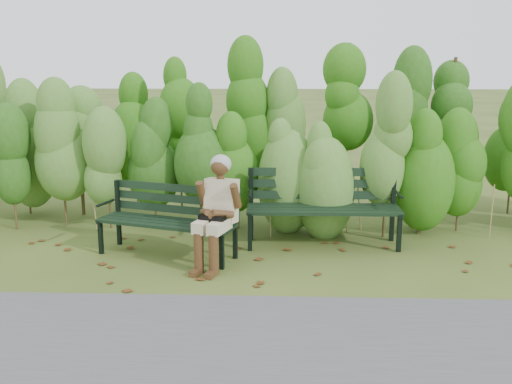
{
  "coord_description": "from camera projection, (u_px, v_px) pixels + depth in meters",
  "views": [
    {
      "loc": [
        0.27,
        -6.32,
        2.24
      ],
      "look_at": [
        0.0,
        0.35,
        0.75
      ],
      "focal_mm": 42.0,
      "sensor_mm": 36.0,
      "label": 1
    }
  ],
  "objects": [
    {
      "name": "bench_right",
      "position": [
        323.0,
        201.0,
        7.32
      ],
      "size": [
        1.85,
        0.63,
        0.92
      ],
      "color": "black",
      "rests_on": "ground"
    },
    {
      "name": "ground",
      "position": [
        255.0,
        264.0,
        6.66
      ],
      "size": [
        80.0,
        80.0,
        0.0
      ],
      "primitive_type": "plane",
      "color": "#3B491B"
    },
    {
      "name": "seated_woman",
      "position": [
        217.0,
        205.0,
        6.5
      ],
      "size": [
        0.55,
        0.77,
        1.22
      ],
      "color": "beige",
      "rests_on": "ground"
    },
    {
      "name": "leaf_litter",
      "position": [
        238.0,
        264.0,
        6.66
      ],
      "size": [
        5.24,
        2.12,
        0.01
      ],
      "color": "#593113",
      "rests_on": "ground"
    },
    {
      "name": "footpath",
      "position": [
        242.0,
        362.0,
        4.51
      ],
      "size": [
        60.0,
        2.5,
        0.01
      ],
      "primitive_type": "cube",
      "color": "#474749",
      "rests_on": "ground"
    },
    {
      "name": "hedge_band",
      "position": [
        260.0,
        132.0,
        8.2
      ],
      "size": [
        11.04,
        1.67,
        2.42
      ],
      "color": "#47381E",
      "rests_on": "ground"
    },
    {
      "name": "bench_left",
      "position": [
        170.0,
        215.0,
        6.93
      ],
      "size": [
        1.7,
        1.0,
        0.81
      ],
      "color": "black",
      "rests_on": "ground"
    }
  ]
}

